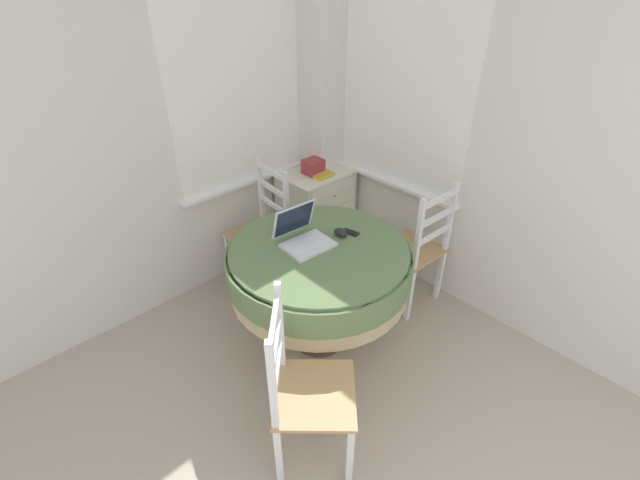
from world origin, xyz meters
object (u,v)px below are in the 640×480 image
laptop (303,236)px  dining_chair_near_right_window (416,250)px  book_on_cabinet (318,173)px  corner_cabinet (316,212)px  computer_mouse (341,233)px  storage_box (313,167)px  dining_chair_camera_near (305,391)px  round_dining_table (319,266)px  cell_phone (350,232)px  dining_chair_near_back_window (262,231)px

laptop → dining_chair_near_right_window: size_ratio=0.32×
dining_chair_near_right_window → book_on_cabinet: 1.03m
corner_cabinet → computer_mouse: bearing=-124.2°
dining_chair_near_right_window → corner_cabinet: bearing=91.7°
book_on_cabinet → storage_box: bearing=110.2°
dining_chair_camera_near → corner_cabinet: (1.37, 1.39, -0.09)m
round_dining_table → dining_chair_near_right_window: size_ratio=1.16×
laptop → cell_phone: 0.32m
dining_chair_camera_near → corner_cabinet: 1.95m
round_dining_table → corner_cabinet: round_dining_table is taller
cell_phone → dining_chair_near_right_window: 0.63m
cell_phone → computer_mouse: bearing=165.4°
round_dining_table → corner_cabinet: bearing=47.9°
computer_mouse → dining_chair_camera_near: bearing=-145.7°
dining_chair_camera_near → book_on_cabinet: 1.93m
laptop → book_on_cabinet: (0.78, 0.69, -0.04)m
round_dining_table → book_on_cabinet: 1.10m
dining_chair_near_back_window → storage_box: bearing=4.0°
dining_chair_near_back_window → storage_box: size_ratio=6.71×
storage_box → dining_chair_near_back_window: bearing=-176.0°
laptop → dining_chair_near_right_window: laptop is taller
cell_phone → corner_cabinet: size_ratio=0.16×
dining_chair_near_right_window → dining_chair_camera_near: size_ratio=1.00×
dining_chair_near_right_window → laptop: bearing=160.6°
dining_chair_camera_near → book_on_cabinet: size_ratio=4.28×
dining_chair_near_back_window → book_on_cabinet: size_ratio=4.28×
corner_cabinet → dining_chair_near_right_window: bearing=-88.3°
dining_chair_near_back_window → storage_box: dining_chair_near_back_window is taller
dining_chair_near_back_window → dining_chair_near_right_window: same height
dining_chair_near_back_window → dining_chair_camera_near: bearing=-119.1°
computer_mouse → cell_phone: size_ratio=0.82×
storage_box → computer_mouse: bearing=-122.8°
round_dining_table → storage_box: size_ratio=7.76×
computer_mouse → book_on_cabinet: 0.97m
laptop → dining_chair_near_back_window: (0.17, 0.69, -0.35)m
cell_phone → corner_cabinet: (0.50, 0.86, -0.39)m
round_dining_table → laptop: 0.22m
laptop → dining_chair_near_back_window: size_ratio=0.32×
dining_chair_camera_near → storage_box: (1.34, 1.38, 0.35)m
round_dining_table → corner_cabinet: size_ratio=1.51×
dining_chair_near_back_window → dining_chair_near_right_window: size_ratio=1.00×
round_dining_table → cell_phone: size_ratio=9.68×
round_dining_table → storage_box: storage_box is taller
computer_mouse → round_dining_table: bearing=-178.7°
laptop → dining_chair_near_right_window: 0.94m
dining_chair_near_right_window → corner_cabinet: 1.03m
computer_mouse → cell_phone: bearing=-14.6°
cell_phone → storage_box: size_ratio=0.80×
round_dining_table → computer_mouse: computer_mouse is taller
dining_chair_near_back_window → laptop: bearing=-104.0°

